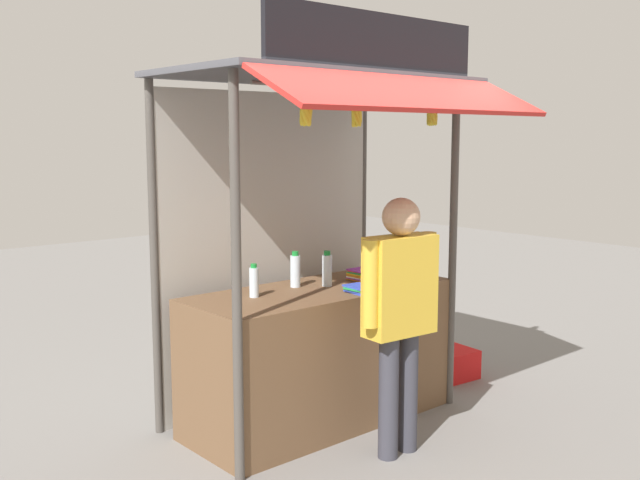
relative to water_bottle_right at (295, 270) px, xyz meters
name	(u,v)px	position (x,y,z in m)	size (l,w,h in m)	color
ground_plane	(320,420)	(0.10, -0.16, -1.11)	(20.00, 20.00, 0.00)	slate
stall_counter	(320,355)	(0.10, -0.16, -0.61)	(1.98, 0.79, 0.98)	brown
stall_structure	(304,182)	(0.10, 0.02, 0.63)	(2.18, 1.71, 2.83)	#4C4742
water_bottle_right	(295,270)	(0.00, 0.00, 0.00)	(0.07, 0.07, 0.26)	silver
water_bottle_rear_center	(254,282)	(-0.42, -0.08, -0.01)	(0.06, 0.06, 0.23)	silver
water_bottle_front_right	(327,270)	(0.19, -0.13, 0.00)	(0.07, 0.07, 0.26)	silver
magazine_stack_center	(368,274)	(0.58, -0.16, -0.08)	(0.27, 0.26, 0.08)	orange
magazine_stack_left	(405,276)	(0.76, -0.37, -0.09)	(0.24, 0.28, 0.07)	green
magazine_stack_far_left	(365,290)	(0.23, -0.48, -0.10)	(0.22, 0.28, 0.05)	blue
banana_bunch_inner_left	(432,117)	(0.70, -0.65, 1.09)	(0.09, 0.09, 0.22)	#332D23
banana_bunch_inner_right	(356,116)	(-0.03, -0.65, 1.08)	(0.09, 0.09, 0.23)	#332D23
banana_bunch_leftmost	(306,115)	(-0.45, -0.65, 1.08)	(0.09, 0.09, 0.23)	#332D23
vendor_person	(400,302)	(0.11, -0.92, -0.09)	(0.64, 0.24, 1.68)	#383842
plastic_crate	(452,363)	(1.59, -0.18, -0.98)	(0.36, 0.36, 0.25)	red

